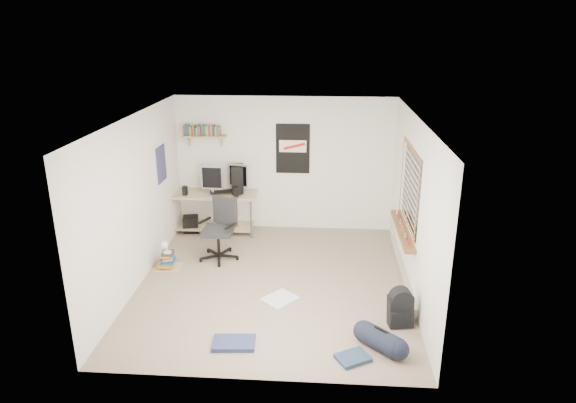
# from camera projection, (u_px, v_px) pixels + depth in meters

# --- Properties ---
(floor) EXTENTS (4.00, 4.50, 0.01)m
(floor) POSITION_uv_depth(u_px,v_px,m) (274.00, 283.00, 7.78)
(floor) COLOR gray
(floor) RESTS_ON ground
(ceiling) EXTENTS (4.00, 4.50, 0.01)m
(ceiling) POSITION_uv_depth(u_px,v_px,m) (272.00, 118.00, 6.95)
(ceiling) COLOR white
(ceiling) RESTS_ON ground
(back_wall) EXTENTS (4.00, 0.01, 2.50)m
(back_wall) POSITION_uv_depth(u_px,v_px,m) (285.00, 164.00, 9.49)
(back_wall) COLOR silver
(back_wall) RESTS_ON ground
(left_wall) EXTENTS (0.01, 4.50, 2.50)m
(left_wall) POSITION_uv_depth(u_px,v_px,m) (136.00, 202.00, 7.50)
(left_wall) COLOR silver
(left_wall) RESTS_ON ground
(right_wall) EXTENTS (0.01, 4.50, 2.50)m
(right_wall) POSITION_uv_depth(u_px,v_px,m) (414.00, 208.00, 7.23)
(right_wall) COLOR silver
(right_wall) RESTS_ON ground
(desk) EXTENTS (1.91, 1.27, 0.80)m
(desk) POSITION_uv_depth(u_px,v_px,m) (210.00, 212.00, 9.63)
(desk) COLOR #C1B285
(desk) RESTS_ON floor
(monitor_left) EXTENTS (0.39, 0.12, 0.43)m
(monitor_left) POSITION_uv_depth(u_px,v_px,m) (212.00, 182.00, 9.23)
(monitor_left) COLOR #A0A0A5
(monitor_left) RESTS_ON desk
(monitor_right) EXTENTS (0.39, 0.20, 0.41)m
(monitor_right) POSITION_uv_depth(u_px,v_px,m) (238.00, 180.00, 9.39)
(monitor_right) COLOR #98979C
(monitor_right) RESTS_ON desk
(pc_tower) EXTENTS (0.27, 0.46, 0.46)m
(pc_tower) POSITION_uv_depth(u_px,v_px,m) (238.00, 179.00, 9.38)
(pc_tower) COLOR black
(pc_tower) RESTS_ON desk
(keyboard) EXTENTS (0.44, 0.28, 0.02)m
(keyboard) POSITION_uv_depth(u_px,v_px,m) (222.00, 191.00, 9.36)
(keyboard) COLOR black
(keyboard) RESTS_ON desk
(speaker_left) EXTENTS (0.09, 0.09, 0.17)m
(speaker_left) POSITION_uv_depth(u_px,v_px,m) (185.00, 191.00, 9.18)
(speaker_left) COLOR black
(speaker_left) RESTS_ON desk
(speaker_right) EXTENTS (0.10, 0.10, 0.17)m
(speaker_right) POSITION_uv_depth(u_px,v_px,m) (236.00, 192.00, 9.12)
(speaker_right) COLOR black
(speaker_right) RESTS_ON desk
(office_chair) EXTENTS (0.90, 0.90, 1.03)m
(office_chair) POSITION_uv_depth(u_px,v_px,m) (218.00, 231.00, 8.42)
(office_chair) COLOR #242527
(office_chair) RESTS_ON floor
(wall_shelf) EXTENTS (0.80, 0.22, 0.24)m
(wall_shelf) POSITION_uv_depth(u_px,v_px,m) (205.00, 136.00, 9.30)
(wall_shelf) COLOR tan
(wall_shelf) RESTS_ON back_wall
(poster_back_wall) EXTENTS (0.62, 0.03, 0.92)m
(poster_back_wall) POSITION_uv_depth(u_px,v_px,m) (293.00, 149.00, 9.36)
(poster_back_wall) COLOR black
(poster_back_wall) RESTS_ON back_wall
(poster_left_wall) EXTENTS (0.02, 0.42, 0.60)m
(poster_left_wall) POSITION_uv_depth(u_px,v_px,m) (161.00, 164.00, 8.55)
(poster_left_wall) COLOR navy
(poster_left_wall) RESTS_ON left_wall
(window) EXTENTS (0.10, 1.50, 1.26)m
(window) POSITION_uv_depth(u_px,v_px,m) (408.00, 188.00, 7.45)
(window) COLOR brown
(window) RESTS_ON right_wall
(baseboard_heater) EXTENTS (0.08, 2.50, 0.18)m
(baseboard_heater) POSITION_uv_depth(u_px,v_px,m) (402.00, 272.00, 7.90)
(baseboard_heater) COLOR #B7B2A8
(baseboard_heater) RESTS_ON floor
(backpack) EXTENTS (0.34, 0.29, 0.41)m
(backpack) POSITION_uv_depth(u_px,v_px,m) (400.00, 311.00, 6.63)
(backpack) COLOR black
(backpack) RESTS_ON floor
(duffel_bag) EXTENTS (0.37, 0.37, 0.52)m
(duffel_bag) POSITION_uv_depth(u_px,v_px,m) (380.00, 339.00, 6.14)
(duffel_bag) COLOR black
(duffel_bag) RESTS_ON floor
(tshirt) EXTENTS (0.58, 0.58, 0.04)m
(tshirt) POSITION_uv_depth(u_px,v_px,m) (280.00, 299.00, 7.26)
(tshirt) COLOR silver
(tshirt) RESTS_ON floor
(jeans_a) EXTENTS (0.53, 0.36, 0.06)m
(jeans_a) POSITION_uv_depth(u_px,v_px,m) (234.00, 343.00, 6.25)
(jeans_a) COLOR navy
(jeans_a) RESTS_ON floor
(jeans_b) EXTENTS (0.46, 0.43, 0.05)m
(jeans_b) POSITION_uv_depth(u_px,v_px,m) (353.00, 358.00, 5.99)
(jeans_b) COLOR navy
(jeans_b) RESTS_ON floor
(book_stack) EXTENTS (0.50, 0.43, 0.32)m
(book_stack) POSITION_uv_depth(u_px,v_px,m) (167.00, 259.00, 8.20)
(book_stack) COLOR olive
(book_stack) RESTS_ON floor
(desk_lamp) EXTENTS (0.18, 0.24, 0.22)m
(desk_lamp) POSITION_uv_depth(u_px,v_px,m) (167.00, 246.00, 8.11)
(desk_lamp) COLOR silver
(desk_lamp) RESTS_ON book_stack
(subwoofer) EXTENTS (0.32, 0.32, 0.31)m
(subwoofer) POSITION_uv_depth(u_px,v_px,m) (191.00, 224.00, 9.65)
(subwoofer) COLOR black
(subwoofer) RESTS_ON floor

